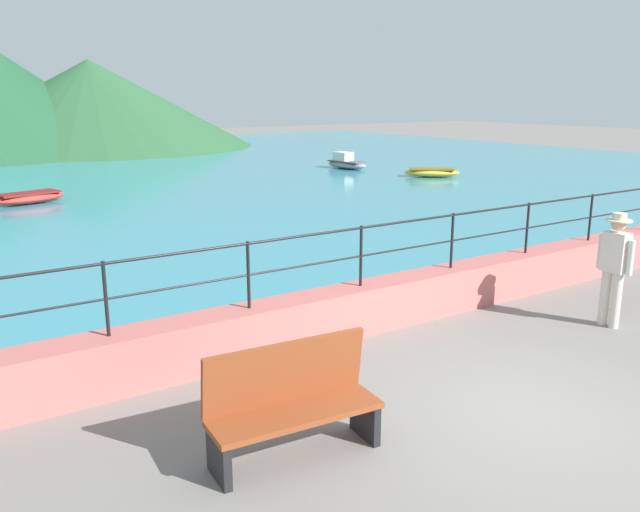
% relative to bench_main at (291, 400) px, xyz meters
% --- Properties ---
extents(ground_plane, '(120.00, 120.00, 0.00)m').
position_rel_bench_main_xyz_m(ground_plane, '(2.61, -0.85, -0.56)').
color(ground_plane, slate).
extents(promenade_wall, '(20.00, 0.56, 0.70)m').
position_rel_bench_main_xyz_m(promenade_wall, '(2.61, 2.35, -0.21)').
color(promenade_wall, '#BC605B').
rests_on(promenade_wall, ground).
extents(railing, '(18.44, 0.04, 0.90)m').
position_rel_bench_main_xyz_m(railing, '(2.61, 2.35, 0.76)').
color(railing, black).
rests_on(railing, promenade_wall).
extents(lake_water, '(64.00, 44.32, 0.06)m').
position_rel_bench_main_xyz_m(lake_water, '(2.61, 24.99, -0.53)').
color(lake_water, teal).
rests_on(lake_water, ground).
extents(hill_secondary, '(21.14, 21.14, 5.69)m').
position_rel_bench_main_xyz_m(hill_secondary, '(8.68, 39.72, 2.29)').
color(hill_secondary, '#285633').
rests_on(hill_secondary, ground).
extents(bench_main, '(1.74, 0.70, 1.13)m').
position_rel_bench_main_xyz_m(bench_main, '(0.00, 0.00, 0.00)').
color(bench_main, brown).
rests_on(bench_main, ground).
extents(person_walking, '(0.38, 0.57, 1.75)m').
position_rel_bench_main_xyz_m(person_walking, '(5.89, 0.41, 0.42)').
color(person_walking, beige).
rests_on(person_walking, ground).
extents(boat_0, '(2.36, 2.14, 0.36)m').
position_rel_bench_main_xyz_m(boat_0, '(16.14, 15.20, -0.30)').
color(boat_0, gold).
rests_on(boat_0, lake_water).
extents(boat_1, '(2.45, 1.46, 0.36)m').
position_rel_bench_main_xyz_m(boat_1, '(0.63, 17.22, -0.30)').
color(boat_1, red).
rests_on(boat_1, lake_water).
extents(boat_3, '(1.28, 2.42, 0.76)m').
position_rel_bench_main_xyz_m(boat_3, '(14.99, 19.77, -0.23)').
color(boat_3, gray).
rests_on(boat_3, lake_water).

